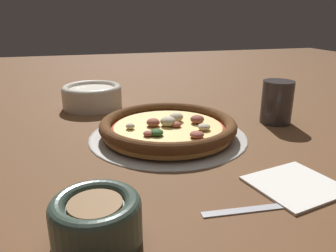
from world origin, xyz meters
name	(u,v)px	position (x,y,z in m)	size (l,w,h in m)	color
ground_plane	(168,137)	(0.00, 0.00, 0.00)	(3.00, 3.00, 0.00)	brown
pizza_tray	(168,135)	(0.00, 0.00, 0.00)	(0.33, 0.33, 0.01)	#B7B2A8
pizza	(168,127)	(0.00, 0.00, 0.02)	(0.28, 0.28, 0.04)	#BC7F42
bowl_near	(92,95)	(0.14, -0.27, 0.03)	(0.16, 0.16, 0.06)	beige
bowl_far	(96,218)	(0.16, 0.30, 0.03)	(0.10, 0.10, 0.06)	#334238
drinking_cup	(277,102)	(-0.27, -0.03, 0.05)	(0.07, 0.07, 0.10)	#383333
napkin	(295,184)	(-0.13, 0.25, 0.00)	(0.14, 0.13, 0.01)	white
fork	(270,207)	(-0.06, 0.29, 0.00)	(0.17, 0.03, 0.00)	#B7B7BC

